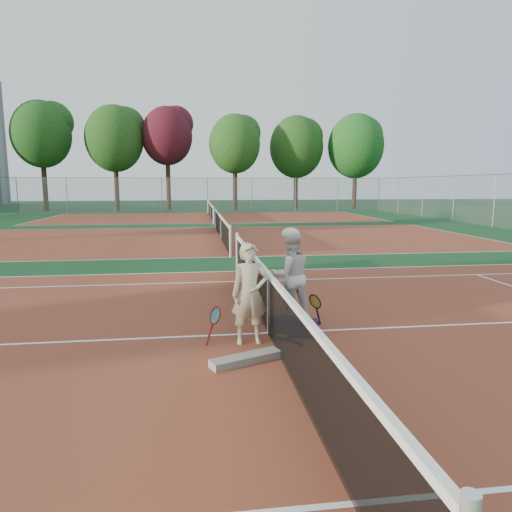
# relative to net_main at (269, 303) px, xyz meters

# --- Properties ---
(ground) EXTENTS (130.00, 130.00, 0.00)m
(ground) POSITION_rel_net_main_xyz_m (0.00, 0.00, -0.51)
(ground) COLOR #0E3618
(ground) RESTS_ON ground
(court_main) EXTENTS (23.77, 10.97, 0.01)m
(court_main) POSITION_rel_net_main_xyz_m (0.00, 0.00, -0.51)
(court_main) COLOR brown
(court_main) RESTS_ON ground
(court_far_a) EXTENTS (23.77, 10.97, 0.01)m
(court_far_a) POSITION_rel_net_main_xyz_m (0.00, 13.50, -0.51)
(court_far_a) COLOR brown
(court_far_a) RESTS_ON ground
(court_far_b) EXTENTS (23.77, 10.97, 0.01)m
(court_far_b) POSITION_rel_net_main_xyz_m (0.00, 27.00, -0.51)
(court_far_b) COLOR brown
(court_far_b) RESTS_ON ground
(net_main) EXTENTS (0.10, 10.98, 1.02)m
(net_main) POSITION_rel_net_main_xyz_m (0.00, 0.00, 0.00)
(net_main) COLOR black
(net_main) RESTS_ON ground
(net_far_a) EXTENTS (0.10, 10.98, 1.02)m
(net_far_a) POSITION_rel_net_main_xyz_m (0.00, 13.50, 0.00)
(net_far_a) COLOR black
(net_far_a) RESTS_ON ground
(net_far_b) EXTENTS (0.10, 10.98, 1.02)m
(net_far_b) POSITION_rel_net_main_xyz_m (0.00, 27.00, 0.00)
(net_far_b) COLOR black
(net_far_b) RESTS_ON ground
(fence_back) EXTENTS (32.00, 0.06, 3.00)m
(fence_back) POSITION_rel_net_main_xyz_m (0.00, 34.00, 0.99)
(fence_back) COLOR slate
(fence_back) RESTS_ON ground
(player_a) EXTENTS (0.58, 0.40, 1.56)m
(player_a) POSITION_rel_net_main_xyz_m (-0.36, -0.41, 0.27)
(player_a) COLOR beige
(player_a) RESTS_ON ground
(player_b) EXTENTS (0.86, 0.72, 1.61)m
(player_b) POSITION_rel_net_main_xyz_m (0.52, 0.77, 0.30)
(player_b) COLOR white
(player_b) RESTS_ON ground
(racket_red) EXTENTS (0.36, 0.37, 0.57)m
(racket_red) POSITION_rel_net_main_xyz_m (-0.89, -0.35, -0.23)
(racket_red) COLOR maroon
(racket_red) RESTS_ON ground
(racket_black_held) EXTENTS (0.36, 0.36, 0.57)m
(racket_black_held) POSITION_rel_net_main_xyz_m (0.85, 0.25, -0.22)
(racket_black_held) COLOR black
(racket_black_held) RESTS_ON ground
(racket_spare) EXTENTS (0.57, 0.64, 0.10)m
(racket_spare) POSITION_rel_net_main_xyz_m (0.14, -0.31, -0.46)
(racket_spare) COLOR black
(racket_spare) RESTS_ON ground
(sports_bag_navy) EXTENTS (0.41, 0.30, 0.30)m
(sports_bag_navy) POSITION_rel_net_main_xyz_m (0.23, -0.15, -0.36)
(sports_bag_navy) COLOR black
(sports_bag_navy) RESTS_ON ground
(sports_bag_purple) EXTENTS (0.40, 0.35, 0.28)m
(sports_bag_purple) POSITION_rel_net_main_xyz_m (0.60, -0.24, -0.37)
(sports_bag_purple) COLOR black
(sports_bag_purple) RESTS_ON ground
(net_cover_canvas) EXTENTS (1.05, 0.62, 0.11)m
(net_cover_canvas) POSITION_rel_net_main_xyz_m (-0.51, -1.20, -0.46)
(net_cover_canvas) COLOR slate
(net_cover_canvas) RESTS_ON ground
(water_bottle) EXTENTS (0.09, 0.09, 0.30)m
(water_bottle) POSITION_rel_net_main_xyz_m (0.62, -0.27, -0.36)
(water_bottle) COLOR silver
(water_bottle) RESTS_ON ground
(tree_back_0) EXTENTS (5.18, 5.18, 9.85)m
(tree_back_0) POSITION_rel_net_main_xyz_m (-14.66, 37.06, 6.33)
(tree_back_0) COLOR #382314
(tree_back_0) RESTS_ON ground
(tree_back_1) EXTENTS (5.27, 5.27, 9.61)m
(tree_back_1) POSITION_rel_net_main_xyz_m (-8.32, 37.08, 6.04)
(tree_back_1) COLOR #382314
(tree_back_1) RESTS_ON ground
(tree_back_maroon) EXTENTS (4.72, 4.72, 9.62)m
(tree_back_maroon) POSITION_rel_net_main_xyz_m (-3.58, 37.37, 6.36)
(tree_back_maroon) COLOR #382314
(tree_back_maroon) RESTS_ON ground
(tree_back_3) EXTENTS (4.79, 4.79, 8.94)m
(tree_back_3) POSITION_rel_net_main_xyz_m (2.70, 36.53, 5.65)
(tree_back_3) COLOR #382314
(tree_back_3) RESTS_ON ground
(tree_back_4) EXTENTS (5.33, 5.33, 9.17)m
(tree_back_4) POSITION_rel_net_main_xyz_m (9.00, 38.33, 5.58)
(tree_back_4) COLOR #382314
(tree_back_4) RESTS_ON ground
(tree_back_5) EXTENTS (5.51, 5.51, 9.35)m
(tree_back_5) POSITION_rel_net_main_xyz_m (14.85, 37.48, 5.65)
(tree_back_5) COLOR #382314
(tree_back_5) RESTS_ON ground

